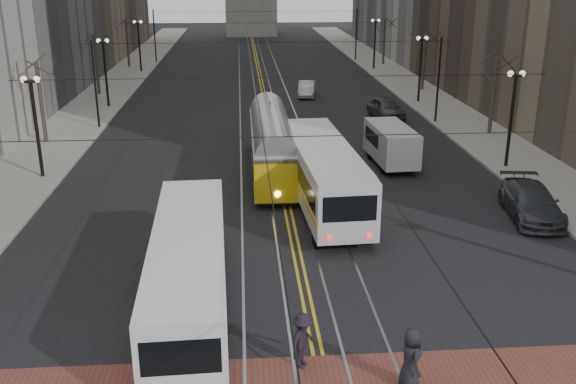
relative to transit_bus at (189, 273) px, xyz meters
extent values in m
plane|color=black|center=(4.14, -2.13, -1.47)|extent=(260.00, 260.00, 0.00)
cube|color=gray|center=(-10.86, 42.87, -1.39)|extent=(5.00, 140.00, 0.15)
cube|color=gray|center=(19.14, 42.87, -1.39)|extent=(5.00, 140.00, 0.15)
cube|color=gray|center=(4.14, 42.87, -1.46)|extent=(4.80, 130.00, 0.02)
cube|color=gold|center=(4.14, 42.87, -1.46)|extent=(0.42, 130.00, 0.01)
cylinder|color=black|center=(-9.56, 15.87, 1.33)|extent=(0.20, 0.20, 5.60)
cylinder|color=black|center=(-9.56, 35.87, 1.33)|extent=(0.20, 0.20, 5.60)
cylinder|color=black|center=(-9.56, 55.87, 1.33)|extent=(0.20, 0.20, 5.60)
cylinder|color=black|center=(17.84, 15.87, 1.33)|extent=(0.20, 0.20, 5.60)
cylinder|color=black|center=(17.84, 35.87, 1.33)|extent=(0.20, 0.20, 5.60)
cylinder|color=black|center=(17.84, 55.87, 1.33)|extent=(0.20, 0.20, 5.60)
cylinder|color=#382D23|center=(-11.56, 23.87, 1.33)|extent=(0.28, 0.28, 5.60)
cylinder|color=#382D23|center=(-11.56, 41.87, 1.33)|extent=(0.28, 0.28, 5.60)
cylinder|color=#382D23|center=(-11.56, 59.87, 1.33)|extent=(0.28, 0.28, 5.60)
cylinder|color=#382D23|center=(19.84, 23.87, 1.33)|extent=(0.28, 0.28, 5.60)
cylinder|color=#382D23|center=(19.84, 41.87, 1.33)|extent=(0.28, 0.28, 5.60)
cylinder|color=#382D23|center=(19.84, 59.87, 1.33)|extent=(0.28, 0.28, 5.60)
cylinder|color=black|center=(2.64, 42.87, 4.53)|extent=(0.03, 120.00, 0.03)
cylinder|color=black|center=(5.64, 42.87, 4.53)|extent=(0.03, 120.00, 0.03)
cylinder|color=black|center=(-8.76, 27.87, 1.83)|extent=(0.16, 0.16, 6.60)
cylinder|color=black|center=(-8.76, 63.87, 1.83)|extent=(0.16, 0.16, 6.60)
cylinder|color=black|center=(17.04, 27.87, 1.83)|extent=(0.16, 0.16, 6.60)
cylinder|color=black|center=(17.04, 63.87, 1.83)|extent=(0.16, 0.16, 6.60)
cube|color=silver|center=(0.00, 0.00, 0.00)|extent=(2.87, 11.82, 2.94)
cube|color=gold|center=(3.64, 15.81, -0.01)|extent=(2.33, 12.38, 2.92)
cube|color=silver|center=(5.94, 10.18, 0.12)|extent=(3.31, 12.32, 3.18)
cube|color=silver|center=(10.99, 17.03, -0.26)|extent=(2.42, 5.56, 2.41)
imported|color=#414549|center=(13.57, 29.92, -0.64)|extent=(2.62, 5.11, 1.66)
imported|color=#B8BCC1|center=(8.14, 39.70, -0.77)|extent=(2.04, 4.40, 1.40)
imported|color=#383B3F|center=(15.79, 7.87, -0.68)|extent=(2.98, 5.69, 1.58)
imported|color=black|center=(6.57, -4.86, -0.52)|extent=(0.71, 0.98, 1.87)
imported|color=black|center=(3.60, -3.63, -0.57)|extent=(1.19, 1.31, 1.77)
camera|label=1|loc=(1.92, -20.21, 9.97)|focal=40.00mm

